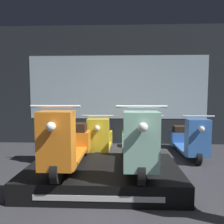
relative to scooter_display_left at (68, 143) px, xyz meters
The scene contains 9 objects.
ground_plane 1.29m from the scooter_display_left, 50.90° to the right, with size 30.00×30.00×0.00m, color #2D2D33.
shop_wall_back 3.05m from the scooter_display_left, 76.13° to the left, with size 8.78×0.09×3.20m.
display_platform 0.74m from the scooter_display_left, ahead, with size 2.31×1.45×0.29m.
scooter_display_left is the anchor object (origin of this frame).
scooter_display_right 1.04m from the scooter_display_left, ahead, with size 0.61×1.71×0.97m.
scooter_backrow_0 1.78m from the scooter_display_left, 110.95° to the left, with size 0.61×1.71×0.97m.
scooter_backrow_1 1.70m from the scooter_display_left, 78.18° to the left, with size 0.61×1.71×0.97m.
scooter_backrow_2 2.13m from the scooter_display_left, 51.29° to the left, with size 0.61×1.71×0.97m.
scooter_backrow_3 2.83m from the scooter_display_left, 35.66° to the left, with size 0.61×1.71×0.97m.
Camera 1 is at (0.10, -2.32, 1.41)m, focal length 35.00 mm.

